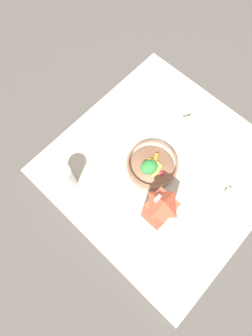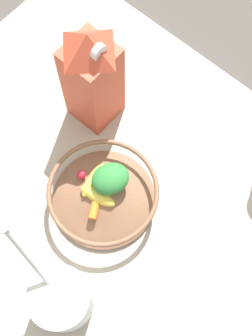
{
  "view_description": "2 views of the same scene",
  "coord_description": "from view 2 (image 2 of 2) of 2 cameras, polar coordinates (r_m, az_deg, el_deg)",
  "views": [
    {
      "loc": [
        0.41,
        0.15,
        1.17
      ],
      "look_at": [
        0.14,
        -0.1,
        0.11
      ],
      "focal_mm": 28.0,
      "sensor_mm": 36.0,
      "label": 1
    },
    {
      "loc": [
        -0.14,
        -0.25,
        0.98
      ],
      "look_at": [
        0.1,
        -0.04,
        0.13
      ],
      "focal_mm": 50.0,
      "sensor_mm": 36.0,
      "label": 2
    }
  ],
  "objects": [
    {
      "name": "ground_plane",
      "position": [
        1.02,
        -5.64,
        -5.16
      ],
      "size": [
        6.0,
        6.0,
        0.0
      ],
      "primitive_type": "plane",
      "color": "#4C4742"
    },
    {
      "name": "milk_carton",
      "position": [
        0.95,
        -4.15,
        11.04
      ],
      "size": [
        0.09,
        0.09,
        0.27
      ],
      "color": "#CC4C33",
      "rests_on": "countertop"
    },
    {
      "name": "countertop",
      "position": [
        1.0,
        -5.74,
        -4.86
      ],
      "size": [
        0.92,
        0.92,
        0.04
      ],
      "color": "#B2A893",
      "rests_on": "ground_plane"
    },
    {
      "name": "fruit_bowl",
      "position": [
        0.95,
        -2.77,
        -3.09
      ],
      "size": [
        0.22,
        0.22,
        0.09
      ],
      "color": "brown",
      "rests_on": "countertop"
    },
    {
      "name": "yogurt_tub",
      "position": [
        0.89,
        -7.9,
        -15.55
      ],
      "size": [
        0.11,
        0.17,
        0.25
      ],
      "color": "silver",
      "rests_on": "countertop"
    }
  ]
}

